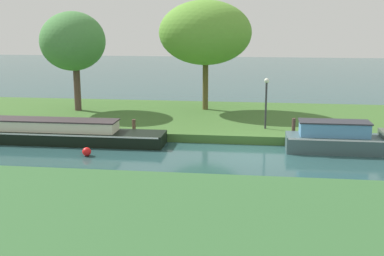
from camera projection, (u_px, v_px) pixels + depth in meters
ground_plane at (248, 156)px, 21.26m from camera, size 120.00×120.00×0.00m
riverbank_far at (251, 120)px, 28.00m from camera, size 72.00×10.00×0.40m
riverbank_near at (241, 243)px, 12.49m from camera, size 72.00×10.00×0.40m
black_barge at (43, 131)px, 23.55m from camera, size 10.71×1.64×1.88m
slate_narrowboat at (341, 139)px, 21.78m from camera, size 4.83×1.50×1.39m
willow_tree_left at (73, 42)px, 28.76m from camera, size 3.67×4.53×5.84m
willow_tree_centre at (205, 33)px, 28.92m from camera, size 5.45×4.56×6.50m
lamp_post at (266, 97)px, 24.45m from camera, size 0.24×0.24×2.53m
mooring_post_near at (294, 127)px, 23.28m from camera, size 0.17×0.17×0.80m
mooring_post_far at (134, 125)px, 24.28m from camera, size 0.18×0.18×0.56m
channel_buoy at (87, 152)px, 21.21m from camera, size 0.38×0.38×0.38m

